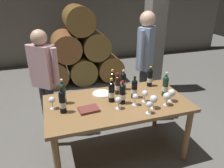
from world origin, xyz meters
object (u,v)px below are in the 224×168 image
wine_glass_1 (154,99)px  serving_plate (102,93)px  wine_bottle_2 (165,86)px  wine_glass_2 (172,93)px  wine_bottle_3 (62,102)px  wine_bottle_5 (118,85)px  wine_glass_5 (149,105)px  tasting_notebook (89,109)px  wine_glass_4 (52,100)px  sommelier_presenting (145,56)px  dining_table (117,108)px  wine_bottle_7 (123,81)px  wine_bottle_0 (122,94)px  wine_bottle_6 (63,93)px  wine_bottle_1 (111,92)px  wine_glass_6 (135,97)px  wine_glass_0 (167,96)px  wine_glass_7 (118,100)px  taster_seated_left (44,76)px  wine_bottle_8 (134,89)px  wine_glass_3 (145,94)px  wine_bottle_9 (150,78)px  wine_bottle_4 (112,81)px

wine_glass_1 → serving_plate: size_ratio=0.68×
wine_bottle_2 → wine_glass_2: 0.16m
wine_bottle_3 → wine_bottle_5: bearing=19.4°
wine_glass_5 → tasting_notebook: 0.67m
wine_glass_4 → sommelier_presenting: sommelier_presenting is taller
serving_plate → dining_table: bearing=-64.9°
wine_bottle_7 → wine_glass_2: size_ratio=1.74×
wine_bottle_0 → wine_bottle_6: (-0.66, 0.21, 0.01)m
wine_bottle_3 → tasting_notebook: bearing=-9.9°
wine_bottle_1 → wine_glass_6: wine_bottle_1 is taller
wine_glass_0 → tasting_notebook: 0.90m
wine_glass_7 → taster_seated_left: 1.16m
wine_bottle_8 → wine_glass_4: 0.98m
wine_glass_0 → wine_glass_4: wine_glass_0 is taller
wine_glass_3 → tasting_notebook: 0.68m
wine_glass_6 → sommelier_presenting: sommelier_presenting is taller
wine_bottle_8 → wine_bottle_3: bearing=-174.4°
wine_bottle_2 → wine_bottle_9: bearing=98.3°
wine_bottle_1 → wine_glass_4: 0.69m
serving_plate → wine_bottle_4: bearing=25.2°
wine_bottle_6 → wine_glass_3: bearing=-15.2°
wine_glass_1 → tasting_notebook: wine_glass_1 is taller
wine_bottle_2 → wine_glass_1: 0.37m
wine_bottle_3 → wine_glass_4: wine_bottle_3 is taller
wine_bottle_4 → wine_glass_0: (0.47, -0.59, -0.01)m
wine_bottle_0 → taster_seated_left: taster_seated_left is taller
wine_bottle_0 → wine_glass_6: 0.16m
wine_glass_1 → wine_glass_7: wine_glass_1 is taller
wine_bottle_0 → wine_glass_1: bearing=-35.9°
wine_glass_2 → wine_glass_6: (-0.45, 0.05, -0.01)m
wine_glass_3 → wine_glass_6: 0.14m
wine_bottle_6 → wine_glass_6: (0.79, -0.29, -0.03)m
wine_glass_5 → wine_bottle_4: bearing=105.8°
wine_glass_0 → serving_plate: 0.82m
wine_glass_2 → sommelier_presenting: size_ratio=0.09×
wine_bottle_4 → serving_plate: wine_bottle_4 is taller
wine_bottle_6 → wine_glass_5: size_ratio=2.15×
wine_bottle_1 → wine_bottle_3: bearing=-172.3°
wine_bottle_3 → wine_bottle_5: wine_bottle_3 is taller
wine_bottle_7 → tasting_notebook: bearing=-144.5°
wine_glass_4 → taster_seated_left: bearing=95.3°
wine_bottle_4 → wine_glass_0: size_ratio=1.80×
wine_bottle_3 → wine_glass_4: 0.16m
wine_bottle_0 → wine_bottle_4: (0.00, 0.39, -0.00)m
wine_glass_5 → serving_plate: size_ratio=0.60×
wine_glass_5 → wine_bottle_7: bearing=94.8°
dining_table → wine_glass_2: (0.62, -0.18, 0.20)m
wine_bottle_6 → wine_bottle_7: (0.80, 0.15, -0.01)m
dining_table → sommelier_presenting: (0.71, 0.75, 0.37)m
wine_bottle_0 → wine_bottle_6: wine_bottle_6 is taller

